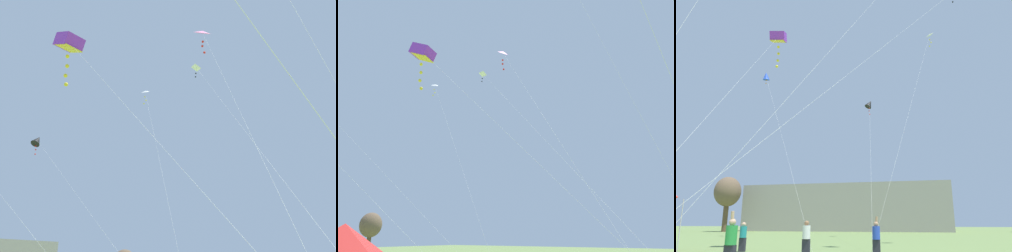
{
  "view_description": "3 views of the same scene",
  "coord_description": "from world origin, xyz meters",
  "views": [
    {
      "loc": [
        -4.99,
        -3.76,
        3.31
      ],
      "look_at": [
        4.98,
        10.48,
        10.44
      ],
      "focal_mm": 40.0,
      "sensor_mm": 36.0,
      "label": 1
    },
    {
      "loc": [
        -11.06,
        -2.22,
        3.6
      ],
      "look_at": [
        4.24,
        8.24,
        9.89
      ],
      "focal_mm": 35.0,
      "sensor_mm": 36.0,
      "label": 2
    },
    {
      "loc": [
        8.29,
        -7.09,
        1.53
      ],
      "look_at": [
        3.79,
        12.07,
        7.31
      ],
      "focal_mm": 35.0,
      "sensor_mm": 36.0,
      "label": 3
    }
  ],
  "objects": [
    {
      "name": "tree_far_right",
      "position": [
        25.64,
        52.15,
        5.52
      ],
      "size": [
        3.85,
        3.85,
        7.77
      ],
      "color": "brown",
      "rests_on": "ground"
    },
    {
      "name": "festival_tent",
      "position": [
        -5.59,
        7.1,
        3.33
      ],
      "size": [
        3.01,
        3.01,
        3.97
      ],
      "color": "#B7B7BC",
      "rests_on": "ground"
    },
    {
      "name": "kite_pink_delta_0",
      "position": [
        8.16,
        11.14,
        17.77
      ],
      "size": [
        7.17,
        12.21,
        18.35
      ],
      "color": "silver",
      "rests_on": "ground"
    },
    {
      "name": "kite_purple_box_3",
      "position": [
        -0.41,
        10.72,
        13.36
      ],
      "size": [
        2.42,
        13.47,
        13.94
      ],
      "color": "silver",
      "rests_on": "ground"
    },
    {
      "name": "kite_white_delta_5",
      "position": [
        9.85,
        20.82,
        18.07
      ],
      "size": [
        4.5,
        12.23,
        18.68
      ],
      "color": "silver",
      "rests_on": "ground"
    },
    {
      "name": "kite_white_delta_6",
      "position": [
        11.51,
        15.81,
        18.65
      ],
      "size": [
        10.42,
        18.71,
        19.12
      ],
      "color": "silver",
      "rests_on": "ground"
    }
  ]
}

